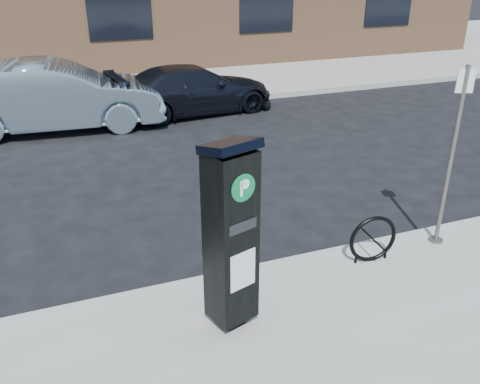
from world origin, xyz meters
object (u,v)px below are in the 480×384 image
sign_pole (451,160)px  car_silver (56,96)px  bike_rack (373,239)px  parking_kiosk (231,235)px  car_dark (193,89)px

sign_pole → car_silver: bearing=142.4°
car_silver → bike_rack: bearing=-151.4°
parking_kiosk → car_dark: (1.99, 8.30, -0.60)m
bike_rack → car_dark: bearing=95.5°
parking_kiosk → car_dark: 8.56m
car_silver → car_dark: (3.30, 0.24, -0.18)m
sign_pole → car_silver: (-4.50, 7.46, -0.55)m
car_dark → sign_pole: bearing=-177.6°
car_silver → car_dark: car_silver is taller
sign_pole → car_silver: size_ratio=0.50×
parking_kiosk → bike_rack: (2.07, 0.50, -0.75)m
parking_kiosk → car_dark: parking_kiosk is taller
parking_kiosk → sign_pole: 3.24m
parking_kiosk → bike_rack: 2.25m
bike_rack → car_silver: bearing=119.0°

